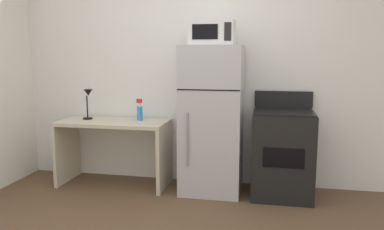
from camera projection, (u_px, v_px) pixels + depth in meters
The scene contains 7 objects.
wall_back_white at pixel (201, 72), 4.46m from camera, with size 5.00×0.10×2.60m, color white.
desk at pixel (114, 139), 4.42m from camera, with size 1.25×0.57×0.75m.
desk_lamp at pixel (88, 99), 4.44m from camera, with size 0.14×0.12×0.35m.
spray_bottle at pixel (140, 112), 4.40m from camera, with size 0.06×0.06×0.25m.
refrigerator at pixel (212, 120), 4.15m from camera, with size 0.65×0.61×1.60m.
microwave at pixel (212, 33), 3.99m from camera, with size 0.46×0.35×0.26m.
oven_range at pixel (282, 153), 4.05m from camera, with size 0.63×0.61×1.10m.
Camera 1 is at (0.78, -2.72, 1.49)m, focal length 35.81 mm.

